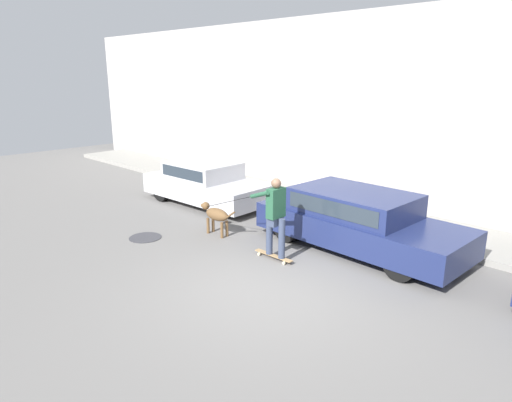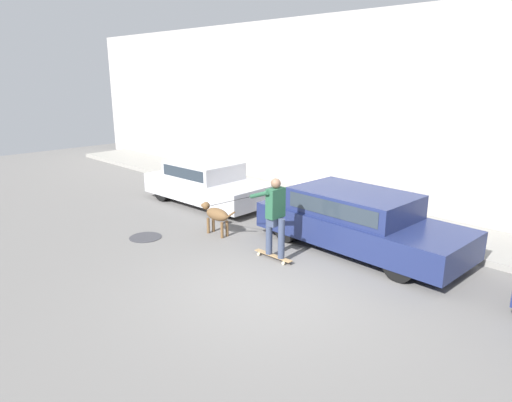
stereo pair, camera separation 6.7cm
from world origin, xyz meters
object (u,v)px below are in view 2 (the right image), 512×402
Objects in this scene: parked_car_0 at (207,184)px; dog at (216,215)px; parked_car_1 at (358,221)px; skateboarder at (275,214)px.

parked_car_0 is 3.52× the size of dog.
parked_car_1 is at bearing -153.07° from dog.
dog is 0.40× the size of skateboarder.
skateboarder is at bearing 174.14° from dog.
skateboarder is (4.25, -1.69, 0.38)m from parked_car_0.
parked_car_0 is at bearing -22.31° from skateboarder.
parked_car_1 reaches higher than parked_car_0.
parked_car_1 is 4.05× the size of dog.
skateboarder is at bearing -115.03° from parked_car_1.
parked_car_0 is at bearing -35.76° from dog.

